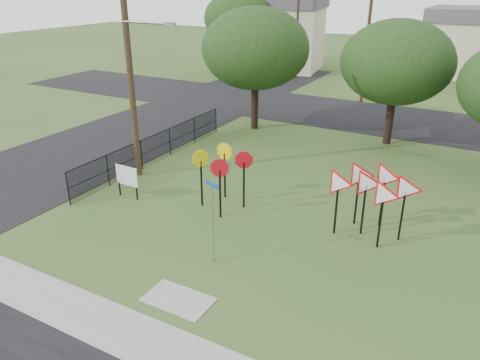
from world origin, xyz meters
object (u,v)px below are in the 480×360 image
at_px(street_name_sign, 213,217).
at_px(yield_sign_cluster, 373,186).
at_px(info_board, 127,177).
at_px(stop_sign_cluster, 222,165).

bearing_deg(street_name_sign, yield_sign_cluster, 47.58).
distance_m(yield_sign_cluster, info_board, 10.02).
xyz_separation_m(street_name_sign, info_board, (-5.83, 2.44, -0.70)).
bearing_deg(yield_sign_cluster, stop_sign_cluster, -173.40).
height_order(street_name_sign, yield_sign_cluster, street_name_sign).
distance_m(street_name_sign, info_board, 6.36).
bearing_deg(yield_sign_cluster, info_board, -169.05).
distance_m(stop_sign_cluster, yield_sign_cluster, 5.84).
relative_size(yield_sign_cluster, info_board, 2.32).
bearing_deg(info_board, stop_sign_cluster, 17.04).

